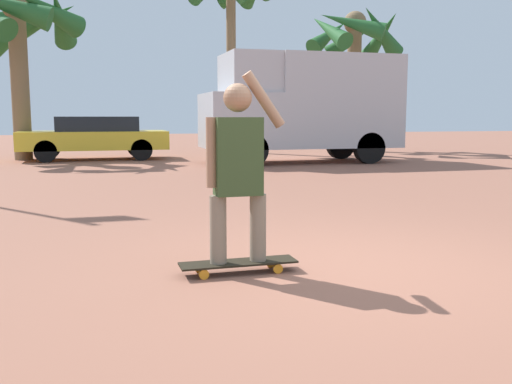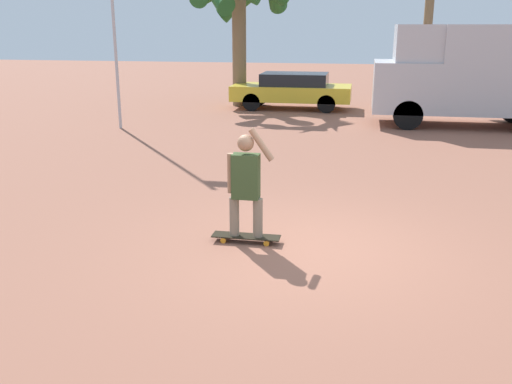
# 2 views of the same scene
# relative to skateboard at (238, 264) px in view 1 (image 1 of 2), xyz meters

# --- Properties ---
(ground_plane) EXTENTS (80.00, 80.00, 0.00)m
(ground_plane) POSITION_rel_skateboard_xyz_m (0.92, -0.16, -0.08)
(ground_plane) COLOR #935B47
(skateboard) EXTENTS (1.00, 0.25, 0.10)m
(skateboard) POSITION_rel_skateboard_xyz_m (0.00, 0.00, 0.00)
(skateboard) COLOR black
(skateboard) RESTS_ON ground_plane
(person_skateboarder) EXTENTS (0.67, 0.24, 1.60)m
(person_skateboarder) POSITION_rel_skateboard_xyz_m (-0.00, 0.00, 0.86)
(person_skateboarder) COLOR gray
(person_skateboarder) RESTS_ON skateboard
(camper_van) EXTENTS (5.56, 2.21, 3.05)m
(camper_van) POSITION_rel_skateboard_xyz_m (4.77, 10.96, 1.59)
(camper_van) COLOR black
(camper_van) RESTS_ON ground_plane
(parked_car_yellow) EXTENTS (4.39, 1.88, 1.32)m
(parked_car_yellow) POSITION_rel_skateboard_xyz_m (-1.04, 13.75, 0.63)
(parked_car_yellow) COLOR black
(parked_car_yellow) RESTS_ON ground_plane
(palm_tree_near_van) EXTENTS (3.53, 3.84, 5.39)m
(palm_tree_near_van) POSITION_rel_skateboard_xyz_m (8.57, 15.67, 4.09)
(palm_tree_near_van) COLOR brown
(palm_tree_near_van) RESTS_ON ground_plane
(palm_tree_far_left) EXTENTS (4.06, 4.08, 5.18)m
(palm_tree_far_left) POSITION_rel_skateboard_xyz_m (-3.18, 14.26, 4.02)
(palm_tree_far_left) COLOR brown
(palm_tree_far_left) RESTS_ON ground_plane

